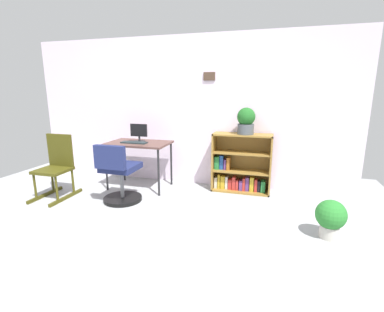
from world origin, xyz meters
TOP-DOWN VIEW (x-y plane):
  - ground_plane at (0.00, 0.00)m, footprint 6.24×6.24m
  - wall_back at (0.00, 2.15)m, footprint 5.20×0.12m
  - desk at (-0.57, 1.65)m, footprint 0.93×0.60m
  - monitor at (-0.58, 1.69)m, footprint 0.27×0.18m
  - keyboard at (-0.61, 1.57)m, footprint 0.39×0.13m
  - office_chair at (-0.56, 1.03)m, footprint 0.52×0.55m
  - rocking_chair at (-1.53, 0.99)m, footprint 0.42×0.64m
  - bookshelf_low at (0.94, 1.95)m, footprint 0.86×0.30m
  - potted_plant_on_shelf at (1.00, 1.90)m, footprint 0.26×0.26m
  - potted_plant_floor at (1.99, 0.78)m, footprint 0.30×0.30m

SIDE VIEW (x-z plane):
  - ground_plane at x=0.00m, z-range 0.00..0.00m
  - potted_plant_floor at x=1.99m, z-range 0.02..0.43m
  - office_chair at x=-0.56m, z-range -0.05..0.77m
  - bookshelf_low at x=0.94m, z-range -0.06..0.81m
  - rocking_chair at x=-1.53m, z-range 0.01..0.89m
  - desk at x=-0.57m, z-range 0.30..1.02m
  - keyboard at x=-0.61m, z-range 0.72..0.74m
  - monitor at x=-0.58m, z-range 0.72..0.99m
  - potted_plant_on_shelf at x=1.00m, z-range 0.88..1.26m
  - wall_back at x=0.00m, z-range 0.00..2.31m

